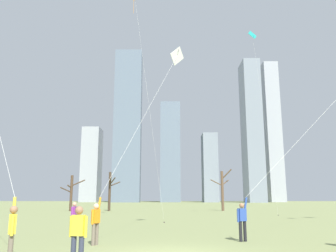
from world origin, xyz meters
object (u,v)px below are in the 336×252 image
(kite_flyer_far_back_white, at_px, (117,174))
(bare_tree_far_right_edge, at_px, (221,189))
(kite_flyer_midfield_left_pink, at_px, (307,141))
(bystander_far_off_by_trees, at_px, (72,216))
(distant_kite_low_near_trees_orange, at_px, (136,17))
(bare_tree_center, at_px, (70,192))
(distant_kite_high_overhead_teal, at_px, (253,49))
(bare_tree_left_of_center, at_px, (109,190))
(bystander_watching_nearby, at_px, (77,234))

(kite_flyer_far_back_white, distance_m, bare_tree_far_right_edge, 37.62)
(kite_flyer_midfield_left_pink, height_order, kite_flyer_far_back_white, kite_flyer_midfield_left_pink)
(bystander_far_off_by_trees, distance_m, bare_tree_far_right_edge, 35.53)
(kite_flyer_far_back_white, distance_m, distant_kite_low_near_trees_orange, 19.11)
(bare_tree_center, bearing_deg, distant_kite_low_near_trees_orange, -63.95)
(kite_flyer_far_back_white, relative_size, distant_kite_low_near_trees_orange, 0.57)
(bare_tree_center, bearing_deg, kite_flyer_far_back_white, -71.69)
(bare_tree_center, bearing_deg, distant_kite_high_overhead_teal, -33.82)
(bare_tree_far_right_edge, xyz_separation_m, bare_tree_left_of_center, (-16.38, -0.66, -0.12))
(bystander_watching_nearby, distance_m, bare_tree_far_right_edge, 43.60)
(distant_kite_low_near_trees_orange, bearing_deg, distant_kite_high_overhead_teal, 31.23)
(kite_flyer_far_back_white, xyz_separation_m, bare_tree_left_of_center, (-6.16, 35.54, 0.14))
(kite_flyer_far_back_white, xyz_separation_m, bystander_far_off_by_trees, (-2.75, 3.20, -1.98))
(distant_kite_high_overhead_teal, bearing_deg, bystander_watching_nearby, -114.56)
(bystander_watching_nearby, relative_size, bare_tree_far_right_edge, 0.27)
(bare_tree_left_of_center, bearing_deg, bare_tree_center, -177.86)
(kite_flyer_midfield_left_pink, bearing_deg, kite_flyer_far_back_white, -172.59)
(distant_kite_low_near_trees_orange, height_order, bare_tree_far_right_edge, distant_kite_low_near_trees_orange)
(distant_kite_low_near_trees_orange, bearing_deg, bare_tree_center, 116.05)
(kite_flyer_midfield_left_pink, distance_m, kite_flyer_far_back_white, 9.37)
(bystander_far_off_by_trees, relative_size, distant_kite_low_near_trees_orange, 0.08)
(bystander_watching_nearby, bearing_deg, bystander_far_off_by_trees, 105.44)
(kite_flyer_midfield_left_pink, height_order, distant_kite_high_overhead_teal, distant_kite_high_overhead_teal)
(bare_tree_far_right_edge, bearing_deg, bystander_watching_nearby, -103.83)
(kite_flyer_midfield_left_pink, xyz_separation_m, bare_tree_center, (-20.83, 34.15, -1.88))
(distant_kite_high_overhead_teal, bearing_deg, distant_kite_low_near_trees_orange, -148.77)
(distant_kite_high_overhead_teal, xyz_separation_m, bare_tree_left_of_center, (-17.77, 15.82, -14.75))
(bystander_watching_nearby, xyz_separation_m, distant_kite_low_near_trees_orange, (-0.30, 18.47, 16.52))
(bare_tree_far_right_edge, bearing_deg, kite_flyer_far_back_white, -105.76)
(distant_kite_high_overhead_teal, relative_size, bare_tree_left_of_center, 3.57)
(kite_flyer_far_back_white, xyz_separation_m, distant_kite_low_near_trees_orange, (-0.48, 12.39, 14.54))
(bystander_far_off_by_trees, distance_m, distant_kite_low_near_trees_orange, 19.04)
(kite_flyer_midfield_left_pink, distance_m, distant_kite_low_near_trees_orange, 19.58)
(kite_flyer_midfield_left_pink, xyz_separation_m, bare_tree_far_right_edge, (1.08, 35.02, -1.43))
(distant_kite_low_near_trees_orange, bearing_deg, bare_tree_left_of_center, 103.79)
(bystander_far_off_by_trees, relative_size, bare_tree_far_right_edge, 0.27)
(bare_tree_left_of_center, bearing_deg, kite_flyer_far_back_white, -80.17)
(bystander_watching_nearby, relative_size, bystander_far_off_by_trees, 1.00)
(bare_tree_far_right_edge, bearing_deg, kite_flyer_midfield_left_pink, -91.77)
(bystander_watching_nearby, relative_size, bare_tree_left_of_center, 0.29)
(distant_kite_high_overhead_teal, distance_m, bare_tree_left_of_center, 27.99)
(bystander_watching_nearby, height_order, bare_tree_left_of_center, bare_tree_left_of_center)
(bare_tree_far_right_edge, distance_m, bare_tree_left_of_center, 16.39)
(bare_tree_center, bearing_deg, bare_tree_left_of_center, 2.14)
(kite_flyer_midfield_left_pink, xyz_separation_m, bystander_watching_nearby, (-9.32, -7.27, -3.67))
(kite_flyer_midfield_left_pink, relative_size, kite_flyer_far_back_white, 1.40)
(bystander_far_off_by_trees, height_order, bare_tree_center, bare_tree_center)
(distant_kite_low_near_trees_orange, distance_m, bare_tree_far_right_edge, 29.76)
(distant_kite_high_overhead_teal, distance_m, bare_tree_far_right_edge, 22.08)
(distant_kite_low_near_trees_orange, height_order, bare_tree_center, distant_kite_low_near_trees_orange)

